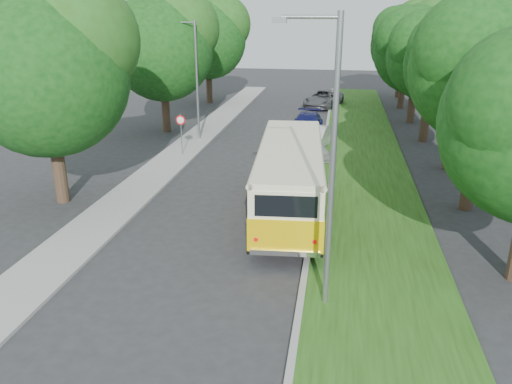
% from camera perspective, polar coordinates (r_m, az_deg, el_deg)
% --- Properties ---
extents(ground, '(120.00, 120.00, 0.00)m').
position_cam_1_polar(ground, '(17.58, -6.06, -7.15)').
color(ground, '#2A2A2D').
rests_on(ground, ground).
extents(curb, '(0.20, 70.00, 0.15)m').
position_cam_1_polar(curb, '(21.56, 6.75, -1.70)').
color(curb, gray).
rests_on(curb, ground).
extents(grass_verge, '(4.50, 70.00, 0.13)m').
position_cam_1_polar(grass_verge, '(21.61, 12.98, -2.07)').
color(grass_verge, '#234412').
rests_on(grass_verge, ground).
extents(sidewalk, '(2.20, 70.00, 0.12)m').
position_cam_1_polar(sidewalk, '(23.42, -14.22, -0.45)').
color(sidewalk, gray).
rests_on(sidewalk, ground).
extents(treeline, '(24.27, 41.91, 9.46)m').
position_cam_1_polar(treeline, '(33.13, 7.63, 16.22)').
color(treeline, '#332319').
rests_on(treeline, ground).
extents(lamppost_near, '(1.71, 0.16, 8.00)m').
position_cam_1_polar(lamppost_near, '(13.05, 8.36, 3.70)').
color(lamppost_near, gray).
rests_on(lamppost_near, ground).
extents(lamppost_far, '(1.71, 0.16, 7.50)m').
position_cam_1_polar(lamppost_far, '(32.58, -6.95, 12.99)').
color(lamppost_far, gray).
rests_on(lamppost_far, ground).
extents(warning_sign, '(0.56, 0.10, 2.50)m').
position_cam_1_polar(warning_sign, '(29.12, -8.58, 7.29)').
color(warning_sign, gray).
rests_on(warning_sign, ground).
extents(vintage_bus, '(3.29, 10.16, 2.97)m').
position_cam_1_polar(vintage_bus, '(20.52, 3.89, 1.45)').
color(vintage_bus, '#E4B707').
rests_on(vintage_bus, ground).
extents(car_silver, '(2.61, 4.11, 1.30)m').
position_cam_1_polar(car_silver, '(29.05, 6.28, 5.21)').
color(car_silver, '#B4B4B9').
rests_on(car_silver, ground).
extents(car_white, '(2.17, 4.46, 1.41)m').
position_cam_1_polar(car_white, '(30.72, 6.59, 6.11)').
color(car_white, silver).
rests_on(car_white, ground).
extents(car_blue, '(2.01, 4.91, 1.42)m').
position_cam_1_polar(car_blue, '(34.59, 5.88, 7.70)').
color(car_blue, navy).
rests_on(car_blue, ground).
extents(car_grey, '(3.76, 5.76, 1.47)m').
position_cam_1_polar(car_grey, '(45.16, 7.73, 10.53)').
color(car_grey, '#525359').
rests_on(car_grey, ground).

